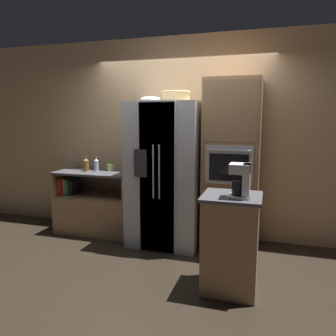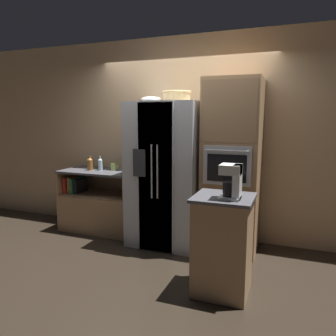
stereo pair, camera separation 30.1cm
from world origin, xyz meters
The scene contains 12 objects.
ground_plane centered at (0.00, 0.00, 0.00)m, with size 20.00×20.00×0.00m, color black.
wall_back centered at (0.00, 0.51, 1.40)m, with size 12.00×0.06×2.80m.
counter_left centered at (-1.22, 0.17, 0.33)m, with size 1.15×0.62×0.91m.
refrigerator centered at (-0.10, 0.07, 0.94)m, with size 0.93×0.84×1.89m.
wall_oven centered at (0.75, 0.14, 1.08)m, with size 0.68×0.72×2.16m.
island_counter centered at (0.88, -0.95, 0.48)m, with size 0.56×0.54×0.96m.
wicker_basket centered at (0.02, 0.11, 1.96)m, with size 0.37×0.37×0.14m.
fruit_bowl centered at (-0.28, -0.01, 1.92)m, with size 0.26×0.26×0.07m.
bottle_tall centered at (-1.35, 0.14, 1.01)m, with size 0.08×0.08×0.21m.
bottle_short centered at (-1.21, 0.19, 1.01)m, with size 0.07×0.07×0.21m.
mug centered at (-1.02, 0.26, 0.96)m, with size 0.12×0.09×0.10m.
coffee_maker centered at (0.97, -1.03, 1.13)m, with size 0.19×0.19×0.32m.
Camera 1 is at (1.18, -4.04, 1.70)m, focal length 35.00 mm.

